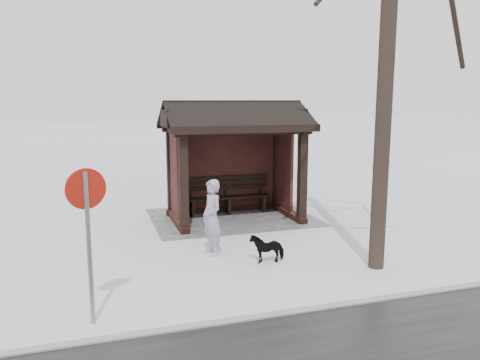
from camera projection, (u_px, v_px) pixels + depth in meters
name	position (u px, v px, depth m)	size (l,w,h in m)	color
ground	(235.00, 219.00, 12.27)	(120.00, 120.00, 0.00)	white
kerb	(339.00, 306.00, 7.10)	(120.00, 0.15, 0.06)	gray
trampled_patch	(232.00, 217.00, 12.46)	(4.20, 3.20, 0.02)	gray
bus_shelter	(233.00, 136.00, 12.06)	(3.60, 2.40, 3.09)	#371614
pedestrian	(212.00, 218.00, 9.36)	(0.56, 0.37, 1.54)	#9C93AD
dog	(267.00, 248.00, 9.04)	(0.29, 0.64, 0.54)	black
road_sign	(87.00, 212.00, 6.32)	(0.54, 0.23, 2.20)	gray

